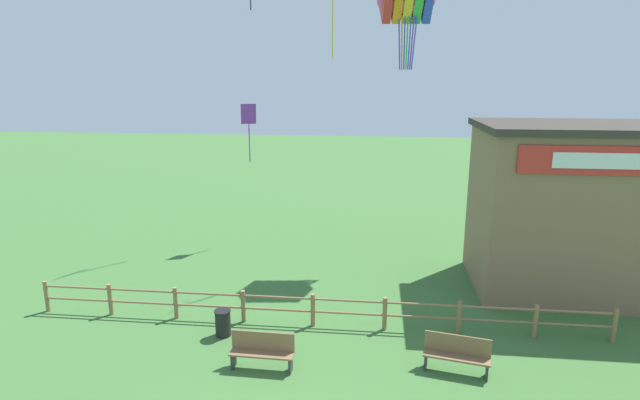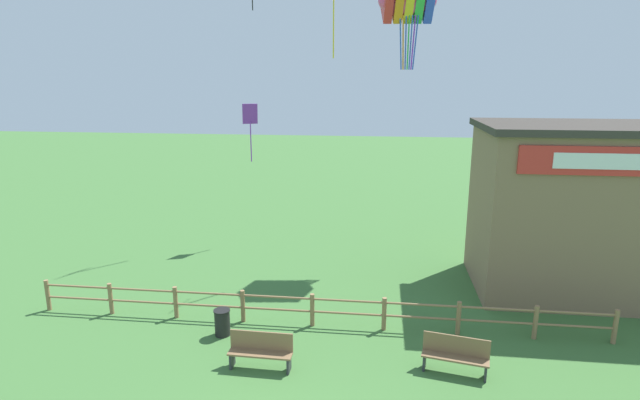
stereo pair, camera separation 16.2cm
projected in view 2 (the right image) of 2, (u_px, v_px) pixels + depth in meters
wooden_fence at (312, 308)px, 15.70m from camera, size 18.15×0.14×1.07m
seaside_building at (598, 210)px, 17.81m from camera, size 8.56×4.77×6.12m
park_bench_near_fence at (261, 350)px, 13.42m from camera, size 1.74×0.45×1.01m
park_bench_by_building at (455, 354)px, 13.21m from camera, size 1.78×0.74×1.01m
trash_bin at (222, 322)px, 15.17m from camera, size 0.50×0.50×0.83m
kite_rainbow_parafoil at (407, 1)px, 20.01m from camera, size 2.57×2.09×3.62m
kite_purple_streamer at (250, 121)px, 22.91m from camera, size 0.74×0.47×2.67m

